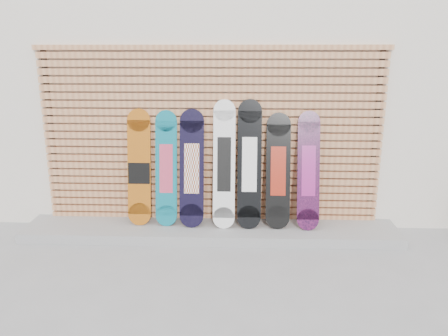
{
  "coord_description": "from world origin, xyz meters",
  "views": [
    {
      "loc": [
        0.2,
        -4.35,
        2.23
      ],
      "look_at": [
        0.02,
        0.75,
        0.85
      ],
      "focal_mm": 35.0,
      "sensor_mm": 36.0,
      "label": 1
    }
  ],
  "objects_px": {
    "snowboard_5": "(278,171)",
    "snowboard_1": "(166,169)",
    "snowboard_0": "(139,168)",
    "snowboard_3": "(224,164)",
    "snowboard_6": "(308,171)",
    "snowboard_4": "(249,164)",
    "snowboard_2": "(192,168)"
  },
  "relations": [
    {
      "from": "snowboard_1",
      "to": "snowboard_2",
      "type": "height_order",
      "value": "snowboard_2"
    },
    {
      "from": "snowboard_1",
      "to": "snowboard_6",
      "type": "relative_size",
      "value": 1.0
    },
    {
      "from": "snowboard_2",
      "to": "snowboard_3",
      "type": "xyz_separation_m",
      "value": [
        0.4,
        -0.01,
        0.06
      ]
    },
    {
      "from": "snowboard_4",
      "to": "snowboard_5",
      "type": "bearing_deg",
      "value": 0.67
    },
    {
      "from": "snowboard_0",
      "to": "snowboard_6",
      "type": "relative_size",
      "value": 1.01
    },
    {
      "from": "snowboard_0",
      "to": "snowboard_5",
      "type": "height_order",
      "value": "snowboard_0"
    },
    {
      "from": "snowboard_4",
      "to": "snowboard_6",
      "type": "bearing_deg",
      "value": -0.79
    },
    {
      "from": "snowboard_1",
      "to": "snowboard_3",
      "type": "distance_m",
      "value": 0.72
    },
    {
      "from": "snowboard_2",
      "to": "snowboard_6",
      "type": "relative_size",
      "value": 1.01
    },
    {
      "from": "snowboard_3",
      "to": "snowboard_5",
      "type": "bearing_deg",
      "value": 0.23
    },
    {
      "from": "snowboard_2",
      "to": "snowboard_6",
      "type": "bearing_deg",
      "value": -0.76
    },
    {
      "from": "snowboard_0",
      "to": "snowboard_3",
      "type": "distance_m",
      "value": 1.05
    },
    {
      "from": "snowboard_2",
      "to": "snowboard_3",
      "type": "height_order",
      "value": "snowboard_3"
    },
    {
      "from": "snowboard_6",
      "to": "snowboard_5",
      "type": "bearing_deg",
      "value": 177.81
    },
    {
      "from": "snowboard_2",
      "to": "snowboard_4",
      "type": "xyz_separation_m",
      "value": [
        0.7,
        -0.01,
        0.06
      ]
    },
    {
      "from": "snowboard_0",
      "to": "snowboard_4",
      "type": "xyz_separation_m",
      "value": [
        1.36,
        -0.03,
        0.07
      ]
    },
    {
      "from": "snowboard_1",
      "to": "snowboard_6",
      "type": "distance_m",
      "value": 1.74
    },
    {
      "from": "snowboard_0",
      "to": "snowboard_5",
      "type": "xyz_separation_m",
      "value": [
        1.71,
        -0.03,
        -0.01
      ]
    },
    {
      "from": "snowboard_2",
      "to": "snowboard_4",
      "type": "bearing_deg",
      "value": -0.74
    },
    {
      "from": "snowboard_4",
      "to": "snowboard_6",
      "type": "height_order",
      "value": "snowboard_4"
    },
    {
      "from": "snowboard_0",
      "to": "snowboard_4",
      "type": "height_order",
      "value": "snowboard_4"
    },
    {
      "from": "snowboard_0",
      "to": "snowboard_3",
      "type": "relative_size",
      "value": 0.92
    },
    {
      "from": "snowboard_1",
      "to": "snowboard_2",
      "type": "relative_size",
      "value": 0.99
    },
    {
      "from": "snowboard_3",
      "to": "snowboard_5",
      "type": "relative_size",
      "value": 1.11
    },
    {
      "from": "snowboard_5",
      "to": "snowboard_1",
      "type": "bearing_deg",
      "value": 178.97
    },
    {
      "from": "snowboard_0",
      "to": "snowboard_4",
      "type": "relative_size",
      "value": 0.92
    },
    {
      "from": "snowboard_0",
      "to": "snowboard_1",
      "type": "distance_m",
      "value": 0.34
    },
    {
      "from": "snowboard_0",
      "to": "snowboard_2",
      "type": "relative_size",
      "value": 1.0
    },
    {
      "from": "snowboard_3",
      "to": "snowboard_1",
      "type": "bearing_deg",
      "value": 177.81
    },
    {
      "from": "snowboard_3",
      "to": "snowboard_6",
      "type": "bearing_deg",
      "value": -0.63
    },
    {
      "from": "snowboard_2",
      "to": "snowboard_6",
      "type": "height_order",
      "value": "snowboard_2"
    },
    {
      "from": "snowboard_1",
      "to": "snowboard_5",
      "type": "bearing_deg",
      "value": -1.03
    }
  ]
}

